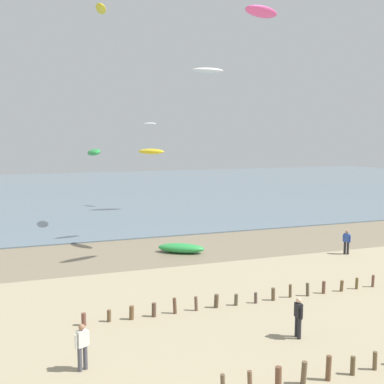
# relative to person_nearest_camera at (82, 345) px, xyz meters

# --- Properties ---
(wet_sand_strip) EXTENTS (120.00, 8.54, 0.01)m
(wet_sand_strip) POSITION_rel_person_nearest_camera_xyz_m (2.99, 15.69, -0.91)
(wet_sand_strip) COLOR #84755B
(wet_sand_strip) RESTS_ON ground
(sea) EXTENTS (160.00, 70.00, 0.10)m
(sea) POSITION_rel_person_nearest_camera_xyz_m (2.99, 54.96, -0.87)
(sea) COLOR slate
(sea) RESTS_ON ground
(groyne_near) EXTENTS (17.03, 0.38, 0.88)m
(groyne_near) POSITION_rel_person_nearest_camera_xyz_m (8.35, -3.41, -0.54)
(groyne_near) COLOR brown
(groyne_near) RESTS_ON ground
(groyne_mid) EXTENTS (15.83, 0.35, 0.75)m
(groyne_mid) POSITION_rel_person_nearest_camera_xyz_m (7.70, 3.99, -0.60)
(groyne_mid) COLOR brown
(groyne_mid) RESTS_ON ground
(person_nearest_camera) EXTENTS (0.53, 0.35, 1.71)m
(person_nearest_camera) POSITION_rel_person_nearest_camera_xyz_m (0.00, 0.00, 0.00)
(person_nearest_camera) COLOR #4C4C56
(person_nearest_camera) RESTS_ON ground
(person_by_waterline) EXTENTS (0.24, 0.57, 1.71)m
(person_by_waterline) POSITION_rel_person_nearest_camera_xyz_m (8.67, -0.22, 0.00)
(person_by_waterline) COLOR #232328
(person_by_waterline) RESTS_ON ground
(person_far_down_beach) EXTENTS (0.37, 0.50, 1.71)m
(person_far_down_beach) POSITION_rel_person_nearest_camera_xyz_m (19.31, 10.45, 0.00)
(person_far_down_beach) COLOR #232328
(person_far_down_beach) RESTS_ON ground
(grounded_kite) EXTENTS (3.51, 2.77, 0.67)m
(grounded_kite) POSITION_rel_person_nearest_camera_xyz_m (8.43, 14.66, -0.58)
(grounded_kite) COLOR green
(grounded_kite) RESTS_ON ground
(kite_aloft_0) EXTENTS (2.95, 1.92, 0.80)m
(kite_aloft_0) POSITION_rel_person_nearest_camera_xyz_m (12.30, 10.45, 14.96)
(kite_aloft_0) COLOR #E54C99
(kite_aloft_2) EXTENTS (2.00, 2.48, 0.49)m
(kite_aloft_2) POSITION_rel_person_nearest_camera_xyz_m (6.84, 16.87, 6.24)
(kite_aloft_2) COLOR yellow
(kite_aloft_4) EXTENTS (1.27, 3.50, 0.82)m
(kite_aloft_4) POSITION_rel_person_nearest_camera_xyz_m (3.99, 26.65, 5.90)
(kite_aloft_4) COLOR green
(kite_aloft_5) EXTENTS (1.63, 3.61, 0.98)m
(kite_aloft_5) POSITION_rel_person_nearest_camera_xyz_m (5.98, 33.82, 20.40)
(kite_aloft_5) COLOR yellow
(kite_aloft_7) EXTENTS (3.54, 1.46, 0.56)m
(kite_aloft_7) POSITION_rel_person_nearest_camera_xyz_m (16.68, 30.83, 14.31)
(kite_aloft_7) COLOR white
(kite_aloft_8) EXTENTS (1.62, 1.95, 0.40)m
(kite_aloft_8) POSITION_rel_person_nearest_camera_xyz_m (11.49, 35.78, 8.75)
(kite_aloft_8) COLOR white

